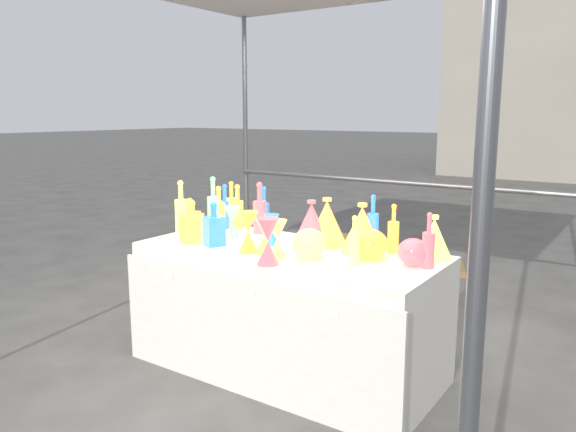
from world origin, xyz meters
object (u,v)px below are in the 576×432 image
Objects in this scene: bottle_0 at (238,206)px; globe_0 at (309,248)px; decanter_0 at (192,222)px; cardboard_box_closed at (350,260)px; display_table at (287,310)px; lampshade_0 at (327,221)px; hourglass_0 at (248,232)px.

globe_0 is at bearing -26.01° from bottle_0.
decanter_0 is at bearing -84.01° from bottle_0.
globe_0 is (0.74, -1.90, 0.61)m from cardboard_box_closed.
globe_0 is (0.20, -0.09, 0.43)m from display_table.
bottle_0 reaches higher than lampshade_0.
bottle_0 is at bearing 153.99° from globe_0.
lampshade_0 reaches higher than display_table.
decanter_0 is 0.79m from globe_0.
cardboard_box_closed is 1.92× the size of lampshade_0.
bottle_0 is 1.14× the size of decanter_0.
cardboard_box_closed is at bearing 86.12° from bottle_0.
decanter_0 is at bearing -178.18° from hourglass_0.
globe_0 is at bearing -69.21° from cardboard_box_closed.
cardboard_box_closed is at bearing 100.79° from hourglass_0.
bottle_0 reaches higher than cardboard_box_closed.
display_table is 0.79m from decanter_0.
decanter_0 reaches higher than globe_0.
hourglass_0 is at bearing -15.48° from decanter_0.
bottle_0 reaches higher than decanter_0.
decanter_0 is 1.14× the size of hourglass_0.
display_table is 5.97× the size of bottle_0.
lampshade_0 is at bearing -67.59° from cardboard_box_closed.
cardboard_box_closed is at bearing 111.17° from globe_0.
bottle_0 is 0.69m from hourglass_0.
globe_0 is (0.36, 0.08, -0.06)m from hourglass_0.
bottle_0 is at bearing 134.25° from hourglass_0.
hourglass_0 is 0.50m from lampshade_0.
cardboard_box_closed is 2.35× the size of hourglass_0.
hourglass_0 is (0.38, -1.98, 0.67)m from cardboard_box_closed.
lampshade_0 reaches higher than cardboard_box_closed.
hourglass_0 reaches higher than display_table.
decanter_0 is (0.05, -0.51, -0.02)m from bottle_0.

